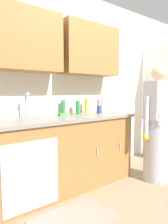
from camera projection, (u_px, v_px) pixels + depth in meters
ground_plane at (134, 195)px, 2.49m from camera, size 9.00×9.00×0.00m
kitchen_wall_with_uppers at (78, 77)px, 3.05m from camera, size 4.80×0.44×2.70m
counter_cabinet at (65, 154)px, 2.66m from camera, size 1.90×0.62×0.90m
countertop at (65, 118)px, 2.62m from camera, size 1.96×0.66×0.04m
sink at (34, 120)px, 2.37m from camera, size 0.50×0.36×0.35m
person_at_sink at (157, 132)px, 2.86m from camera, size 0.55×0.34×1.62m
floor_mat at (74, 219)px, 2.01m from camera, size 0.80×0.50×0.01m
bottle_cleaner_spray at (78, 107)px, 2.93m from camera, size 0.06×0.06×0.19m
bottle_dish_liquid at (102, 104)px, 3.30m from camera, size 0.06×0.06×0.24m
bottle_water_short at (63, 107)px, 2.85m from camera, size 0.06×0.06×0.20m
bottle_water_tall at (87, 106)px, 3.05m from camera, size 0.07×0.07×0.21m
cup_by_sink at (99, 110)px, 3.02m from camera, size 0.08×0.08×0.11m
knife_on_counter at (116, 114)px, 2.90m from camera, size 0.22×0.15×0.01m
sponge at (63, 115)px, 2.72m from camera, size 0.11×0.07×0.03m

